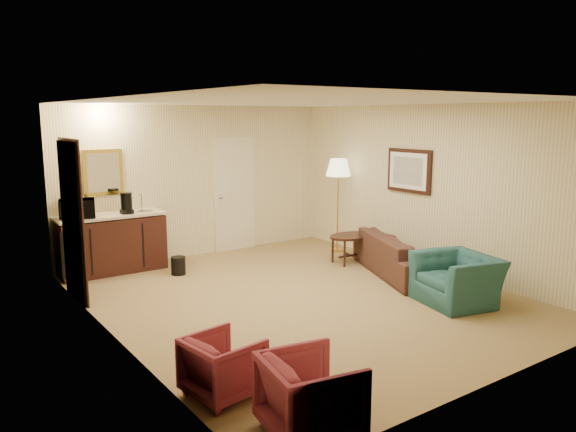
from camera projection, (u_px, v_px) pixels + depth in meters
name	position (u px, v px, depth m)	size (l,w,h in m)	color
ground	(300.00, 298.00, 7.58)	(6.00, 6.00, 0.00)	#906D49
room_walls	(263.00, 167.00, 7.84)	(5.02, 6.01, 2.61)	beige
wetbar_cabinet	(112.00, 243.00, 8.75)	(1.64, 0.58, 0.92)	black
sofa	(401.00, 248.00, 8.63)	(2.10, 0.61, 0.82)	black
teal_armchair	(457.00, 271.00, 7.28)	(0.99, 0.64, 0.86)	#1C4447
rose_chair_near	(223.00, 363.00, 4.87)	(0.58, 0.55, 0.60)	#98313B
rose_chair_far	(311.00, 392.00, 4.26)	(0.68, 0.63, 0.70)	#98313B
coffee_table	(352.00, 249.00, 9.36)	(0.82, 0.56, 0.47)	black
floor_lamp	(338.00, 205.00, 10.07)	(0.45, 0.45, 1.69)	gold
waste_bin	(178.00, 266.00, 8.67)	(0.22, 0.22, 0.28)	black
microwave	(77.00, 207.00, 8.34)	(0.51, 0.28, 0.34)	black
coffee_maker	(126.00, 203.00, 8.70)	(0.18, 0.18, 0.33)	black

